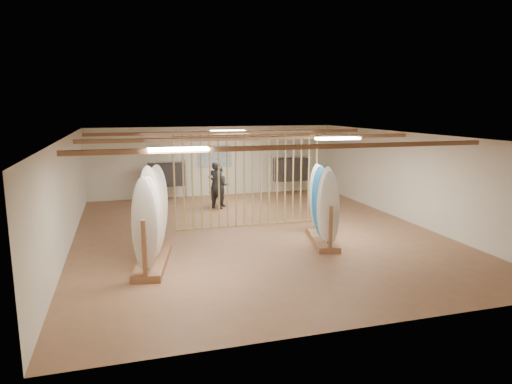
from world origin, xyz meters
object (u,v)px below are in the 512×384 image
object	(u,v)px
rack_right	(323,217)
shopper_b	(220,184)
clothing_rack_a	(166,175)
shopper_a	(216,182)
clothing_rack_b	(291,170)
rack_left	(152,233)

from	to	relation	value
rack_right	shopper_b	world-z (taller)	rack_right
clothing_rack_a	shopper_a	world-z (taller)	shopper_a
clothing_rack_a	shopper_a	xyz separation A→B (m)	(1.57, -1.89, -0.04)
shopper_b	clothing_rack_b	bearing A→B (deg)	47.64
clothing_rack_b	shopper_a	size ratio (longest dim) A/B	0.84
rack_left	rack_right	size ratio (longest dim) A/B	1.12
rack_right	shopper_a	size ratio (longest dim) A/B	1.12
rack_left	rack_right	xyz separation A→B (m)	(4.49, 0.58, -0.08)
rack_right	shopper_b	bearing A→B (deg)	122.47
rack_right	clothing_rack_b	world-z (taller)	rack_right
rack_right	clothing_rack_a	distance (m)	7.59
clothing_rack_b	rack_right	bearing A→B (deg)	-101.58
rack_right	clothing_rack_a	bearing A→B (deg)	130.87
clothing_rack_a	clothing_rack_b	distance (m)	5.01
rack_right	shopper_b	xyz separation A→B (m)	(-1.73, 5.09, 0.16)
rack_right	shopper_a	bearing A→B (deg)	125.04
rack_left	rack_right	bearing A→B (deg)	18.72
clothing_rack_a	rack_left	bearing A→B (deg)	-96.47
clothing_rack_a	shopper_b	xyz separation A→B (m)	(1.74, -1.66, -0.16)
rack_left	shopper_b	world-z (taller)	rack_left
rack_right	clothing_rack_b	xyz separation A→B (m)	(1.53, 6.47, 0.38)
shopper_a	shopper_b	world-z (taller)	shopper_a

